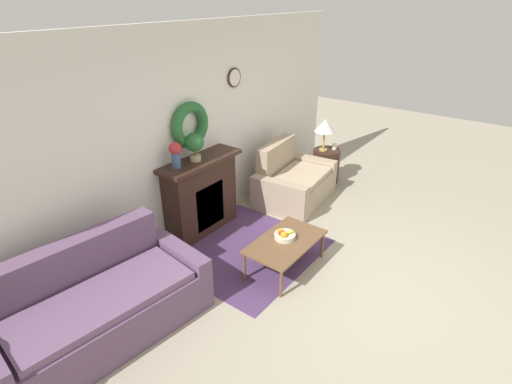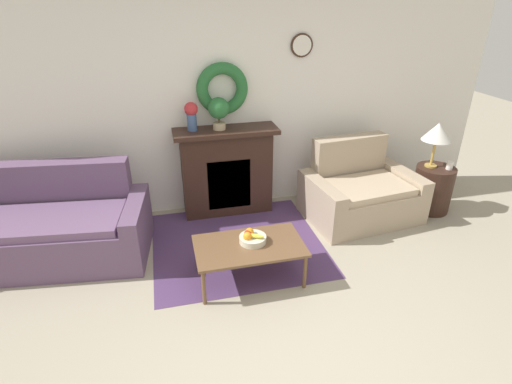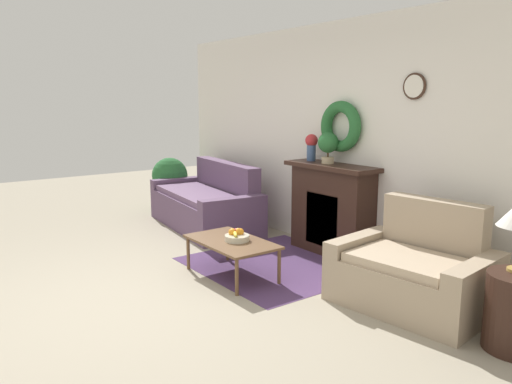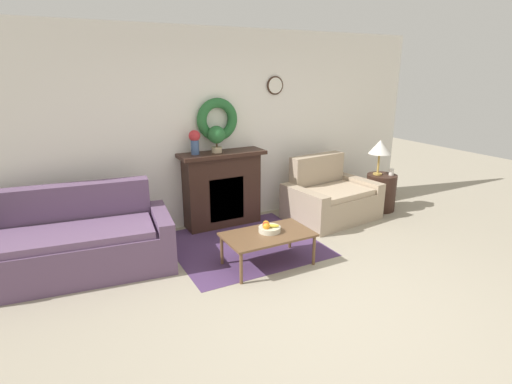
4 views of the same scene
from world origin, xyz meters
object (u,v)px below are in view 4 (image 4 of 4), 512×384
at_px(fruit_bowl, 269,228).
at_px(potted_plant_on_mantel, 216,136).
at_px(table_lamp, 380,148).
at_px(mug, 391,172).
at_px(fireplace, 222,189).
at_px(loveseat_right, 330,198).
at_px(side_table_by_loveseat, 381,192).
at_px(vase_on_mantel_left, 195,140).
at_px(coffee_table, 268,236).
at_px(couch_left, 77,244).

distance_m(fruit_bowl, potted_plant_on_mantel, 1.59).
relative_size(table_lamp, mug, 5.47).
bearing_deg(fireplace, loveseat_right, -18.00).
bearing_deg(fruit_bowl, table_lamp, 18.37).
xyz_separation_m(fruit_bowl, potted_plant_on_mantel, (-0.06, 1.33, 0.86)).
bearing_deg(mug, table_lamp, 141.84).
height_order(side_table_by_loveseat, table_lamp, table_lamp).
height_order(fireplace, side_table_by_loveseat, fireplace).
bearing_deg(vase_on_mantel_left, potted_plant_on_mantel, -3.77).
xyz_separation_m(loveseat_right, potted_plant_on_mantel, (-1.60, 0.48, 0.99)).
bearing_deg(fruit_bowl, loveseat_right, 28.75).
xyz_separation_m(fireplace, fruit_bowl, (-0.01, -1.34, -0.11)).
relative_size(loveseat_right, potted_plant_on_mantel, 3.79).
xyz_separation_m(coffee_table, table_lamp, (2.46, 0.85, 0.65)).
distance_m(coffee_table, table_lamp, 2.69).
height_order(coffee_table, table_lamp, table_lamp).
height_order(couch_left, fruit_bowl, couch_left).
bearing_deg(vase_on_mantel_left, fireplace, -0.85).
xyz_separation_m(fireplace, mug, (2.58, -0.66, 0.08)).
xyz_separation_m(couch_left, mug, (4.56, -0.14, 0.30)).
height_order(table_lamp, potted_plant_on_mantel, potted_plant_on_mantel).
bearing_deg(loveseat_right, table_lamp, -8.93).
height_order(fruit_bowl, table_lamp, table_lamp).
bearing_deg(mug, coffee_table, -164.59).
xyz_separation_m(couch_left, coffee_table, (1.93, -0.86, 0.03)).
distance_m(coffee_table, potted_plant_on_mantel, 1.67).
height_order(side_table_by_loveseat, potted_plant_on_mantel, potted_plant_on_mantel).
distance_m(fireplace, side_table_by_loveseat, 2.56).
distance_m(fireplace, couch_left, 2.05).
xyz_separation_m(fireplace, loveseat_right, (1.53, -0.50, -0.24)).
bearing_deg(couch_left, fireplace, 21.75).
height_order(couch_left, coffee_table, couch_left).
height_order(loveseat_right, table_lamp, table_lamp).
distance_m(couch_left, mug, 4.57).
distance_m(fruit_bowl, table_lamp, 2.62).
distance_m(fireplace, mug, 2.67).
bearing_deg(mug, loveseat_right, 171.03).
bearing_deg(vase_on_mantel_left, side_table_by_loveseat, -11.66).
xyz_separation_m(fireplace, potted_plant_on_mantel, (-0.07, -0.01, 0.75)).
distance_m(fireplace, coffee_table, 1.40).
relative_size(vase_on_mantel_left, potted_plant_on_mantel, 0.89).
height_order(fruit_bowl, vase_on_mantel_left, vase_on_mantel_left).
relative_size(couch_left, side_table_by_loveseat, 3.69).
xyz_separation_m(loveseat_right, mug, (1.05, -0.17, 0.32)).
relative_size(coffee_table, fruit_bowl, 3.96).
relative_size(fruit_bowl, table_lamp, 0.47).
height_order(side_table_by_loveseat, mug, mug).
relative_size(couch_left, table_lamp, 3.88).
xyz_separation_m(loveseat_right, table_lamp, (0.89, -0.04, 0.70)).
height_order(coffee_table, mug, mug).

